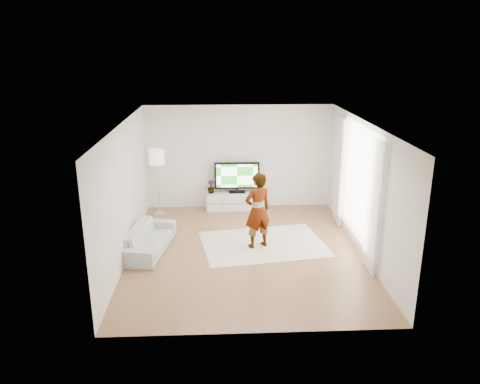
{
  "coord_description": "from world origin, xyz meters",
  "views": [
    {
      "loc": [
        -0.56,
        -9.29,
        4.34
      ],
      "look_at": [
        -0.09,
        0.4,
        1.24
      ],
      "focal_mm": 35.0,
      "sensor_mm": 36.0,
      "label": 1
    }
  ],
  "objects_px": {
    "rug": "(263,244)",
    "media_console": "(237,201)",
    "player": "(258,210)",
    "television": "(237,176)",
    "sofa": "(149,239)",
    "floor_lamp": "(157,160)"
  },
  "relations": [
    {
      "from": "media_console",
      "to": "player",
      "type": "bearing_deg",
      "value": -82.2
    },
    {
      "from": "player",
      "to": "floor_lamp",
      "type": "distance_m",
      "value": 3.34
    },
    {
      "from": "media_console",
      "to": "rug",
      "type": "xyz_separation_m",
      "value": [
        0.49,
        -2.39,
        -0.23
      ]
    },
    {
      "from": "media_console",
      "to": "television",
      "type": "distance_m",
      "value": 0.69
    },
    {
      "from": "rug",
      "to": "floor_lamp",
      "type": "xyz_separation_m",
      "value": [
        -2.56,
        2.09,
        1.47
      ]
    },
    {
      "from": "television",
      "to": "rug",
      "type": "relative_size",
      "value": 0.45
    },
    {
      "from": "sofa",
      "to": "floor_lamp",
      "type": "distance_m",
      "value": 2.6
    },
    {
      "from": "media_console",
      "to": "rug",
      "type": "height_order",
      "value": "media_console"
    },
    {
      "from": "television",
      "to": "rug",
      "type": "bearing_deg",
      "value": -78.48
    },
    {
      "from": "rug",
      "to": "floor_lamp",
      "type": "distance_m",
      "value": 3.62
    },
    {
      "from": "media_console",
      "to": "floor_lamp",
      "type": "distance_m",
      "value": 2.43
    },
    {
      "from": "player",
      "to": "sofa",
      "type": "relative_size",
      "value": 0.9
    },
    {
      "from": "player",
      "to": "floor_lamp",
      "type": "relative_size",
      "value": 0.97
    },
    {
      "from": "television",
      "to": "rug",
      "type": "distance_m",
      "value": 2.63
    },
    {
      "from": "media_console",
      "to": "television",
      "type": "xyz_separation_m",
      "value": [
        -0.0,
        0.03,
        0.69
      ]
    },
    {
      "from": "rug",
      "to": "media_console",
      "type": "bearing_deg",
      "value": 101.65
    },
    {
      "from": "player",
      "to": "sofa",
      "type": "height_order",
      "value": "player"
    },
    {
      "from": "rug",
      "to": "sofa",
      "type": "height_order",
      "value": "sofa"
    },
    {
      "from": "media_console",
      "to": "floor_lamp",
      "type": "height_order",
      "value": "floor_lamp"
    },
    {
      "from": "player",
      "to": "television",
      "type": "bearing_deg",
      "value": -106.15
    },
    {
      "from": "television",
      "to": "floor_lamp",
      "type": "bearing_deg",
      "value": -171.12
    },
    {
      "from": "rug",
      "to": "player",
      "type": "height_order",
      "value": "player"
    }
  ]
}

